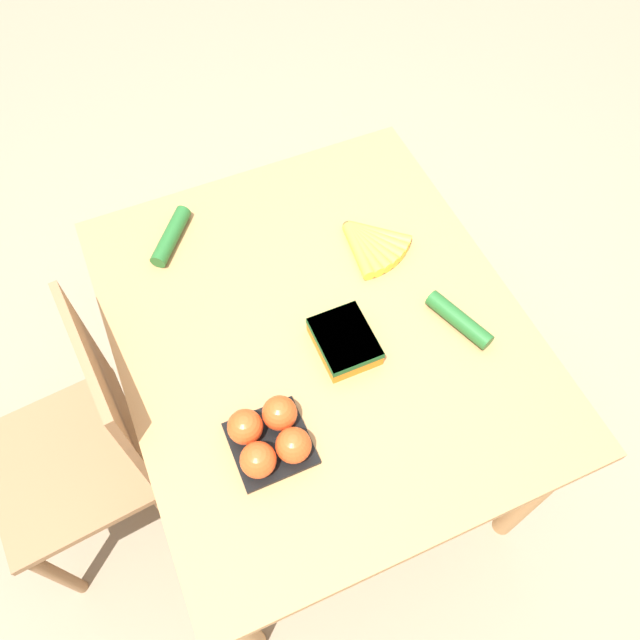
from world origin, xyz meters
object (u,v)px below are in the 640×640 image
Objects in this scene: tomato_pack at (269,437)px; carrot_bag at (345,340)px; cucumber_near at (459,320)px; banana_bunch at (370,243)px; cucumber_far at (171,236)px; chair at (88,448)px.

tomato_pack is 0.30m from carrot_bag.
tomato_pack is 0.54m from cucumber_near.
banana_bunch is 1.11× the size of cucumber_far.
carrot_bag is (-0.13, -0.68, 0.31)m from chair.
carrot_bag is (-0.25, 0.19, 0.01)m from banana_bunch.
carrot_bag reaches higher than banana_bunch.
banana_bunch is at bearing -47.11° from tomato_pack.
chair is at bearing 56.17° from tomato_pack.
banana_bunch is 1.01× the size of cucumber_near.
chair reaches higher than tomato_pack.
cucumber_near is (-0.05, -0.28, -0.01)m from carrot_bag.
tomato_pack is at bearing -176.72° from cucumber_far.
banana_bunch is 1.17× the size of carrot_bag.
tomato_pack is 1.00× the size of cucumber_far.
cucumber_far is at bearing 31.05° from carrot_bag.
tomato_pack reaches higher than cucumber_far.
carrot_bag is at bearing 73.60° from chair.
banana_bunch is at bearing -37.10° from carrot_bag.
cucumber_far reaches higher than banana_bunch.
tomato_pack is (-0.41, 0.44, 0.03)m from banana_bunch.
tomato_pack reaches higher than banana_bunch.
tomato_pack is at bearing 132.89° from banana_bunch.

